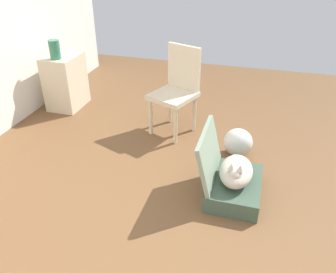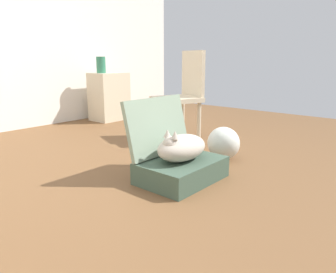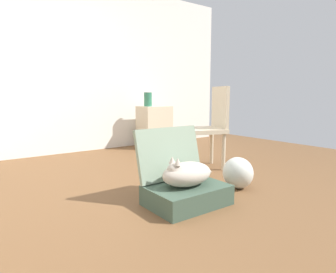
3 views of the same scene
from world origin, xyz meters
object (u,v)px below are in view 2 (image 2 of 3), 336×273
Objects in this scene: cat at (181,147)px; suitcase_base at (182,170)px; chair at (183,93)px; side_table at (109,97)px; vase_tall at (101,65)px; plastic_bag_white at (223,143)px.

suitcase_base is at bearing -1.98° from cat.
cat is 1.32m from chair.
side_table is (1.25, 2.35, 0.26)m from suitcase_base.
chair reaches higher than suitcase_base.
chair is (-0.11, -1.56, -0.28)m from vase_tall.
chair is at bearing -98.48° from side_table.
plastic_bag_white is at bearing -101.31° from vase_tall.
chair is at bearing 64.70° from plastic_bag_white.
chair is at bearing 37.90° from suitcase_base.
suitcase_base is at bearing -115.56° from vase_tall.
suitcase_base is 0.64× the size of chair.
vase_tall is (0.46, 2.31, 0.66)m from plastic_bag_white.
vase_tall reaches higher than suitcase_base.
chair reaches higher than plastic_bag_white.
side_table reaches higher than suitcase_base.
cat is at bearing -31.18° from chair.
side_table is at bearing -167.29° from chair.
cat is 1.74× the size of plastic_bag_white.
cat is 0.53× the size of chair.
suitcase_base is at bearing -30.91° from chair.
vase_tall is at bearing 78.69° from plastic_bag_white.
cat is 2.67m from side_table.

